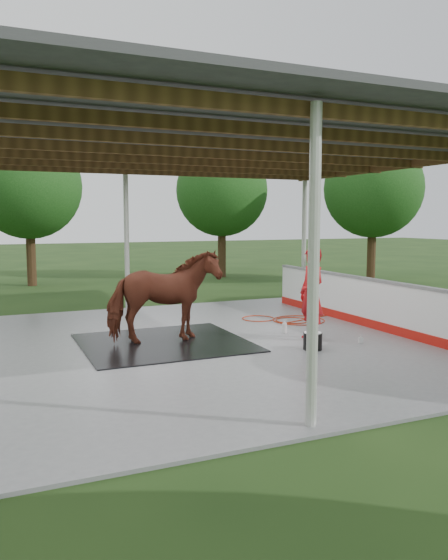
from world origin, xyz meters
name	(u,v)px	position (x,y,z in m)	size (l,w,h in m)	color
ground	(184,347)	(0.00, 0.00, 0.00)	(100.00, 100.00, 0.00)	#1E3814
concrete_slab	(184,346)	(0.00, 0.00, 0.03)	(12.00, 10.00, 0.05)	slate
pavilion_structure	(182,146)	(0.00, 0.00, 3.97)	(12.60, 10.60, 4.05)	beige
dasher_board	(370,304)	(4.60, 0.00, 0.59)	(0.16, 8.00, 1.15)	#B6160F
tree_belt	(182,161)	(0.30, 0.90, 3.79)	(28.00, 28.00, 5.80)	#382314
rubber_mat	(164,343)	(-0.32, 0.28, 0.06)	(3.27, 3.07, 0.02)	black
horse	(164,296)	(-0.32, 0.28, 1.01)	(1.01, 2.21, 1.87)	maroon
handler	(312,294)	(2.61, -0.60, 1.02)	(0.70, 0.46, 1.93)	red
wash_bucket	(313,341)	(2.16, -1.38, 0.22)	(0.37, 0.37, 0.34)	black
soap_bottle_a	(285,326)	(2.39, 0.12, 0.21)	(0.12, 0.12, 0.32)	silver
soap_bottle_b	(361,339)	(3.36, -1.29, 0.13)	(0.08, 0.08, 0.17)	#338CD8
hose_coil	(288,320)	(3.28, 1.47, 0.06)	(2.25, 1.67, 0.02)	#AF280C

